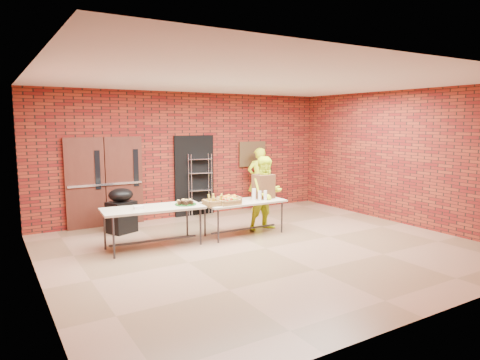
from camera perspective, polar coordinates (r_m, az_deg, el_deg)
name	(u,v)px	position (r m, az deg, el deg)	size (l,w,h in m)	color
room	(267,167)	(8.14, 3.57, 1.78)	(8.08, 7.08, 3.28)	brown
double_doors	(105,182)	(10.47, -17.51, -0.24)	(1.78, 0.12, 2.10)	#481F14
dark_doorway	(194,176)	(11.25, -6.11, 0.58)	(1.10, 0.06, 2.10)	black
bronze_plaque	(252,154)	(12.06, 1.66, 3.49)	(0.85, 0.04, 0.70)	#46341C
wire_rack	(200,185)	(11.20, -5.31, -0.66)	(0.60, 0.20, 1.63)	silver
table_left	(153,211)	(8.51, -11.52, -4.03)	(2.00, 0.98, 0.80)	tan
table_right	(244,204)	(9.29, 0.54, -3.20)	(1.81, 0.78, 0.74)	tan
basket_bananas	(216,202)	(8.86, -3.28, -2.95)	(0.45, 0.35, 0.14)	#A47842
basket_oranges	(229,199)	(9.19, -1.49, -2.54)	(0.45, 0.35, 0.14)	#A47842
basket_apples	(229,202)	(8.90, -1.52, -2.89)	(0.44, 0.34, 0.14)	#A47842
muffin_tray	(186,202)	(8.65, -7.27, -2.96)	(0.43, 0.43, 0.11)	#144B16
napkin_box	(138,207)	(8.40, -13.39, -3.58)	(0.17, 0.11, 0.06)	white
coffee_dispenser	(263,186)	(9.63, 3.14, -0.83)	(0.41, 0.36, 0.54)	brown
cup_stack_front	(260,196)	(9.32, 2.64, -2.12)	(0.07, 0.07, 0.22)	white
cup_stack_mid	(265,195)	(9.37, 3.40, -2.07)	(0.07, 0.07, 0.22)	white
cup_stack_back	(254,194)	(9.40, 1.88, -1.92)	(0.08, 0.08, 0.25)	white
covered_grill	(121,210)	(9.86, -15.54, -3.92)	(0.68, 0.63, 1.00)	black
volunteer_woman	(259,179)	(11.83, 2.52, 0.10)	(0.64, 0.42, 1.74)	#E0FE1C
volunteer_man	(266,193)	(9.70, 3.51, -1.79)	(0.82, 0.64, 1.68)	#E0FE1C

